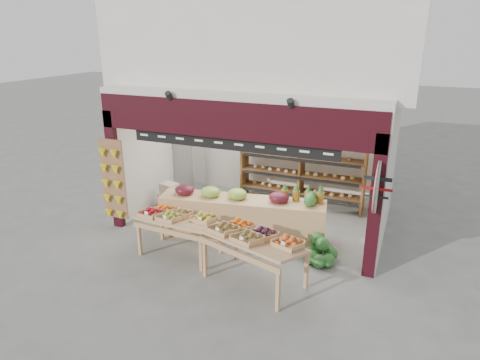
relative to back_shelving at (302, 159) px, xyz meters
name	(u,v)px	position (x,y,z in m)	size (l,w,h in m)	color
ground	(248,227)	(-0.73, -1.75, -1.21)	(60.00, 60.00, 0.00)	slate
shop_structure	(275,44)	(-0.73, -0.14, 2.71)	(6.36, 5.12, 5.40)	beige
banana_board	(113,181)	(-3.46, -2.92, -0.10)	(0.60, 0.15, 1.80)	olive
gift_sign	(377,187)	(2.02, -2.90, 0.54)	(0.04, 0.93, 0.92)	#A4CEB4
back_shelving	(302,159)	(0.00, 0.00, 0.00)	(3.11, 0.51, 1.91)	brown
refrigerator	(189,160)	(-3.13, -0.11, -0.35)	(0.67, 0.67, 1.73)	silver
cardboard_stack	(176,201)	(-2.72, -1.54, -0.96)	(1.07, 0.77, 0.68)	silver
mid_counter	(241,216)	(-0.70, -2.25, -0.73)	(3.57, 1.28, 1.10)	tan
display_table_left	(175,218)	(-1.63, -3.39, -0.45)	(1.57, 0.93, 0.98)	tan
display_table_right	(253,238)	(0.13, -3.76, -0.37)	(1.91, 1.41, 1.08)	tan
watermelon_pile	(319,252)	(1.09, -2.66, -1.01)	(0.66, 0.68, 0.52)	#1B521E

